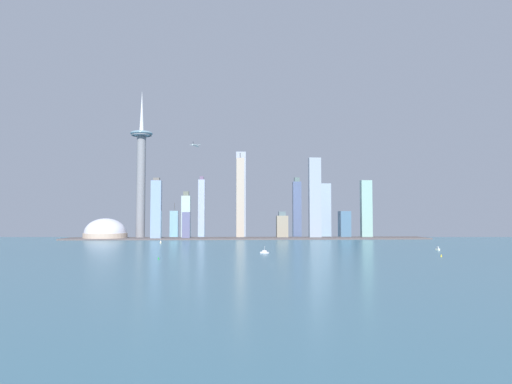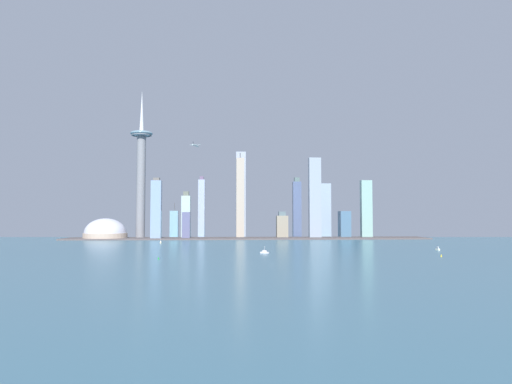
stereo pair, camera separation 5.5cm
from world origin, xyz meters
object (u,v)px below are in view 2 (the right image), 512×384
at_px(skyscraper_4, 186,226).
at_px(skyscraper_7, 174,224).
at_px(channel_buoy_1, 159,258).
at_px(skyscraper_11, 156,209).
at_px(channel_buoy_0, 441,255).
at_px(skyscraper_8, 355,224).
at_px(boat_1, 265,252).
at_px(skyscraper_13, 240,198).
at_px(stadium_dome, 105,234).
at_px(skyscraper_2, 315,198).
at_px(airplane, 196,145).
at_px(boat_0, 438,249).
at_px(skyscraper_10, 202,208).
at_px(observation_tower, 141,168).
at_px(skyscraper_6, 326,210).
at_px(skyscraper_0, 282,226).
at_px(boat_2, 161,242).
at_px(skyscraper_5, 345,224).
at_px(skyscraper_12, 366,209).
at_px(skyscraper_3, 186,216).
at_px(skyscraper_9, 241,194).
at_px(skyscraper_1, 297,209).

height_order(skyscraper_4, skyscraper_7, skyscraper_7).
relative_size(skyscraper_4, channel_buoy_1, 20.01).
xyz_separation_m(skyscraper_11, channel_buoy_1, (65.54, -422.65, -55.59)).
bearing_deg(channel_buoy_0, skyscraper_8, 84.72).
xyz_separation_m(boat_1, channel_buoy_1, (-112.88, -71.62, -0.04)).
bearing_deg(skyscraper_13, stadium_dome, -173.15).
bearing_deg(skyscraper_2, skyscraper_7, 163.79).
bearing_deg(channel_buoy_0, airplane, 122.98).
height_order(skyscraper_13, boat_0, skyscraper_13).
bearing_deg(skyscraper_10, observation_tower, -155.28).
bearing_deg(skyscraper_2, skyscraper_6, 61.29).
height_order(skyscraper_0, skyscraper_10, skyscraper_10).
bearing_deg(skyscraper_0, boat_2, -143.20).
xyz_separation_m(observation_tower, skyscraper_4, (92.29, -29.01, -114.72)).
height_order(skyscraper_11, skyscraper_13, skyscraper_13).
bearing_deg(skyscraper_8, skyscraper_10, -177.16).
height_order(skyscraper_0, skyscraper_5, skyscraper_5).
relative_size(observation_tower, skyscraper_12, 2.53).
distance_m(channel_buoy_0, channel_buoy_1, 299.21).
bearing_deg(channel_buoy_1, skyscraper_12, 52.47).
bearing_deg(skyscraper_6, skyscraper_8, 18.55).
bearing_deg(skyscraper_5, skyscraper_0, -172.50).
bearing_deg(airplane, boat_2, -172.96).
bearing_deg(observation_tower, boat_2, -69.46).
bearing_deg(skyscraper_13, airplane, -177.78).
xyz_separation_m(skyscraper_10, boat_2, (-53.44, -223.96, -60.40)).
bearing_deg(stadium_dome, skyscraper_10, 22.87).
bearing_deg(airplane, skyscraper_3, 104.19).
distance_m(skyscraper_7, skyscraper_10, 68.31).
bearing_deg(boat_1, skyscraper_2, 107.26).
relative_size(stadium_dome, skyscraper_4, 1.59).
bearing_deg(skyscraper_5, observation_tower, -178.70).
xyz_separation_m(skyscraper_9, boat_2, (-135.80, -214.76, -88.45)).
xyz_separation_m(skyscraper_6, skyscraper_10, (-262.69, 6.64, 4.80)).
bearing_deg(skyscraper_1, skyscraper_7, 170.67).
bearing_deg(skyscraper_6, stadium_dome, -171.13).
bearing_deg(skyscraper_10, skyscraper_0, -20.73).
relative_size(skyscraper_2, skyscraper_6, 1.20).
relative_size(boat_0, boat_2, 0.75).
relative_size(stadium_dome, channel_buoy_0, 30.81).
distance_m(skyscraper_8, skyscraper_12, 81.75).
height_order(skyscraper_0, skyscraper_2, skyscraper_2).
distance_m(observation_tower, skyscraper_5, 426.38).
bearing_deg(channel_buoy_0, stadium_dome, 137.42).
height_order(skyscraper_6, boat_2, skyscraper_6).
bearing_deg(skyscraper_5, skyscraper_8, 58.33).
distance_m(skyscraper_0, channel_buoy_0, 455.91).
height_order(observation_tower, boat_2, observation_tower).
distance_m(skyscraper_11, airplane, 154.27).
relative_size(skyscraper_3, skyscraper_12, 0.80).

